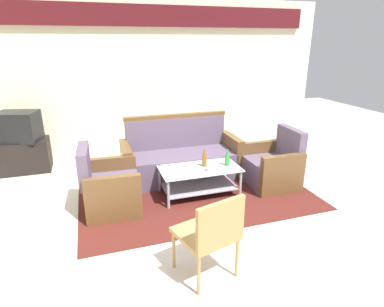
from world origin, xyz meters
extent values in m
plane|color=beige|center=(0.00, 0.00, 0.00)|extent=(14.00, 14.00, 0.00)
cube|color=beige|center=(0.00, 3.06, 1.40)|extent=(6.52, 0.12, 2.80)
cube|color=#4C1419|center=(0.00, 2.97, 2.47)|extent=(5.76, 0.08, 0.36)
cube|color=#511E19|center=(-0.04, 0.86, 0.01)|extent=(3.18, 2.03, 0.01)
cube|color=#5B4C60|center=(-0.08, 1.43, 0.22)|extent=(1.61, 0.72, 0.42)
cube|color=#5B4C60|center=(-0.07, 1.75, 0.67)|extent=(1.60, 0.16, 0.48)
cube|color=brown|center=(0.76, 1.41, 0.32)|extent=(0.13, 0.70, 0.62)
cube|color=brown|center=(-0.92, 1.44, 0.32)|extent=(0.13, 0.70, 0.62)
cube|color=brown|center=(-0.07, 1.75, 0.94)|extent=(1.64, 0.12, 0.06)
cube|color=#5B4C60|center=(-1.18, 0.78, 0.21)|extent=(0.69, 0.63, 0.40)
cube|color=#5B4C60|center=(-1.49, 0.80, 0.64)|extent=(0.15, 0.61, 0.45)
cube|color=brown|center=(-1.16, 1.11, 0.30)|extent=(0.66, 0.13, 0.58)
cube|color=brown|center=(-1.20, 0.46, 0.30)|extent=(0.66, 0.13, 0.58)
cube|color=#5B4C60|center=(1.10, 0.79, 0.21)|extent=(0.67, 0.61, 0.40)
cube|color=#5B4C60|center=(1.41, 0.78, 0.64)|extent=(0.13, 0.60, 0.45)
cube|color=brown|center=(1.10, 0.46, 0.30)|extent=(0.66, 0.11, 0.58)
cube|color=brown|center=(1.11, 1.12, 0.30)|extent=(0.66, 0.11, 0.58)
cube|color=silver|center=(0.00, 0.82, 0.40)|extent=(1.10, 0.60, 0.02)
cube|color=#9E9EA5|center=(0.00, 0.82, 0.13)|extent=(1.00, 0.52, 0.02)
cylinder|color=#9E9EA5|center=(-0.51, 1.08, 0.21)|extent=(0.04, 0.04, 0.40)
cylinder|color=#9E9EA5|center=(0.51, 1.08, 0.21)|extent=(0.04, 0.04, 0.40)
cylinder|color=#9E9EA5|center=(-0.51, 0.56, 0.21)|extent=(0.04, 0.04, 0.40)
cylinder|color=#9E9EA5|center=(0.51, 0.56, 0.21)|extent=(0.04, 0.04, 0.40)
cylinder|color=brown|center=(0.08, 0.85, 0.49)|extent=(0.07, 0.07, 0.17)
cylinder|color=brown|center=(0.08, 0.85, 0.62)|extent=(0.02, 0.02, 0.07)
cylinder|color=#2D8C38|center=(0.40, 0.78, 0.49)|extent=(0.07, 0.07, 0.16)
cylinder|color=#2D8C38|center=(0.40, 0.78, 0.61)|extent=(0.03, 0.03, 0.07)
cylinder|color=silver|center=(0.10, 0.65, 0.46)|extent=(0.08, 0.08, 0.10)
cube|color=black|center=(-2.47, 2.55, 0.26)|extent=(0.80, 0.50, 0.52)
cube|color=black|center=(-2.47, 2.55, 0.76)|extent=(0.69, 0.58, 0.48)
cube|color=black|center=(-2.41, 2.77, 0.76)|extent=(0.49, 0.14, 0.36)
cube|color=#AD844C|center=(-0.48, -0.70, 0.42)|extent=(0.59, 0.59, 0.04)
cube|color=#AD844C|center=(-0.42, -0.91, 0.64)|extent=(0.47, 0.16, 0.40)
cylinder|color=#AD844C|center=(-0.74, -0.55, 0.21)|extent=(0.03, 0.03, 0.42)
cylinder|color=#AD844C|center=(-0.33, -0.44, 0.21)|extent=(0.03, 0.03, 0.42)
cylinder|color=#AD844C|center=(-0.63, -0.96, 0.21)|extent=(0.03, 0.03, 0.42)
cylinder|color=#AD844C|center=(-0.22, -0.85, 0.21)|extent=(0.03, 0.03, 0.42)
camera|label=1|loc=(-1.35, -3.00, 2.07)|focal=29.72mm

